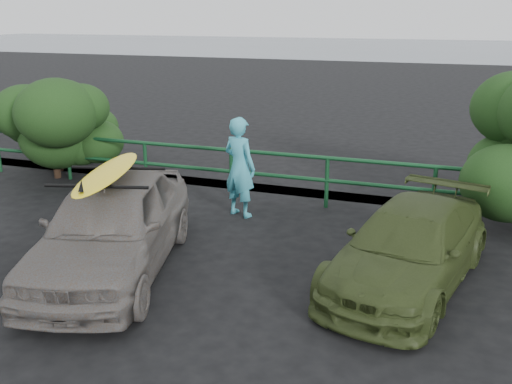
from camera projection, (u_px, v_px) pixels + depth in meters
ground at (158, 323)px, 7.06m from camera, size 80.00×80.00×0.00m
ocean at (430, 48)px, 61.04m from camera, size 200.00×200.00×0.00m
guardrail at (278, 177)px, 11.40m from camera, size 14.00×0.08×1.04m
shrub_left at (84, 129)px, 13.10m from camera, size 3.20×2.40×2.21m
sedan at (112, 225)px, 8.30m from camera, size 2.70×4.48×1.43m
olive_vehicle at (409, 247)px, 7.93m from camera, size 2.39×4.08×1.11m
man at (240, 167)px, 10.54m from camera, size 0.80×0.66×1.88m
roof_rack at (108, 177)px, 8.07m from camera, size 1.63×1.33×0.05m
surfboard at (108, 173)px, 8.06m from camera, size 1.09×2.45×0.07m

